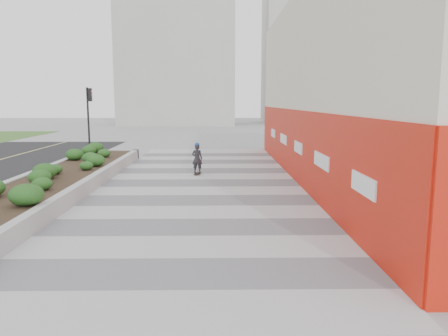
# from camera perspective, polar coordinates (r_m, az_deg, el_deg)

# --- Properties ---
(ground) EXTENTS (160.00, 160.00, 0.00)m
(ground) POSITION_cam_1_polar(r_m,az_deg,el_deg) (10.20, -4.56, -10.56)
(ground) COLOR gray
(ground) RESTS_ON ground
(walkway) EXTENTS (8.00, 36.00, 0.01)m
(walkway) POSITION_cam_1_polar(r_m,az_deg,el_deg) (13.07, -3.72, -6.19)
(walkway) COLOR #A8A8AD
(walkway) RESTS_ON ground
(building) EXTENTS (6.04, 24.08, 8.00)m
(building) POSITION_cam_1_polar(r_m,az_deg,el_deg) (19.65, 18.21, 10.08)
(building) COLOR beige
(building) RESTS_ON ground
(planter) EXTENTS (3.00, 18.00, 0.90)m
(planter) POSITION_cam_1_polar(r_m,az_deg,el_deg) (17.96, -20.89, -1.30)
(planter) COLOR #9E9EA0
(planter) RESTS_ON ground
(traffic_signal_near) EXTENTS (0.33, 0.28, 4.20)m
(traffic_signal_near) POSITION_cam_1_polar(r_m,az_deg,el_deg) (28.24, -17.20, 7.11)
(traffic_signal_near) COLOR black
(traffic_signal_near) RESTS_ON ground
(distant_bldg_north_l) EXTENTS (16.00, 12.00, 20.00)m
(distant_bldg_north_l) POSITION_cam_1_polar(r_m,az_deg,el_deg) (65.20, -6.03, 14.52)
(distant_bldg_north_l) COLOR #ADAAA3
(distant_bldg_north_l) RESTS_ON ground
(distant_bldg_north_r) EXTENTS (14.00, 10.00, 24.00)m
(distant_bldg_north_r) POSITION_cam_1_polar(r_m,az_deg,el_deg) (71.60, 11.11, 15.49)
(distant_bldg_north_r) COLOR #ADAAA3
(distant_bldg_north_r) RESTS_ON ground
(manhole_cover) EXTENTS (0.44, 0.44, 0.01)m
(manhole_cover) POSITION_cam_1_polar(r_m,az_deg,el_deg) (13.05, -1.52, -6.20)
(manhole_cover) COLOR #595654
(manhole_cover) RESTS_ON ground
(skateboarder) EXTENTS (0.54, 0.74, 1.50)m
(skateboarder) POSITION_cam_1_polar(r_m,az_deg,el_deg) (20.07, -3.53, 1.24)
(skateboarder) COLOR beige
(skateboarder) RESTS_ON ground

